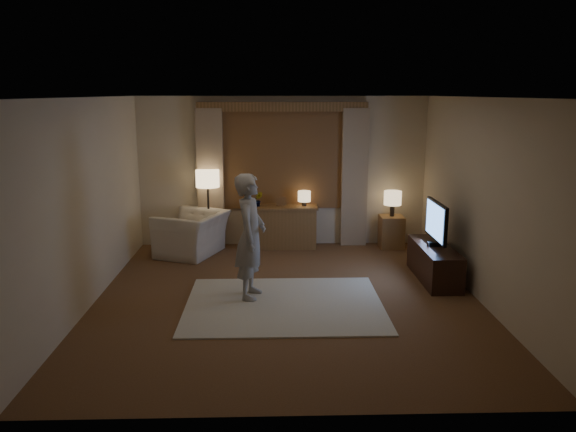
{
  "coord_description": "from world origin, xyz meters",
  "views": [
    {
      "loc": [
        -0.2,
        -6.98,
        2.66
      ],
      "look_at": [
        0.03,
        0.6,
        0.98
      ],
      "focal_mm": 35.0,
      "sensor_mm": 36.0,
      "label": 1
    }
  ],
  "objects_px": {
    "side_table": "(391,232)",
    "person": "(250,236)",
    "armchair": "(192,234)",
    "tv_stand": "(434,263)",
    "sideboard": "(281,228)"
  },
  "relations": [
    {
      "from": "sideboard",
      "to": "armchair",
      "type": "distance_m",
      "value": 1.54
    },
    {
      "from": "side_table",
      "to": "tv_stand",
      "type": "relative_size",
      "value": 0.4
    },
    {
      "from": "side_table",
      "to": "tv_stand",
      "type": "bearing_deg",
      "value": -81.48
    },
    {
      "from": "armchair",
      "to": "tv_stand",
      "type": "bearing_deg",
      "value": 90.61
    },
    {
      "from": "armchair",
      "to": "side_table",
      "type": "distance_m",
      "value": 3.43
    },
    {
      "from": "sideboard",
      "to": "side_table",
      "type": "height_order",
      "value": "sideboard"
    },
    {
      "from": "tv_stand",
      "to": "person",
      "type": "height_order",
      "value": "person"
    },
    {
      "from": "armchair",
      "to": "tv_stand",
      "type": "distance_m",
      "value": 3.93
    },
    {
      "from": "side_table",
      "to": "person",
      "type": "bearing_deg",
      "value": -134.52
    },
    {
      "from": "sideboard",
      "to": "tv_stand",
      "type": "relative_size",
      "value": 0.86
    },
    {
      "from": "sideboard",
      "to": "person",
      "type": "relative_size",
      "value": 0.73
    },
    {
      "from": "armchair",
      "to": "sideboard",
      "type": "bearing_deg",
      "value": 125.81
    },
    {
      "from": "person",
      "to": "armchair",
      "type": "bearing_deg",
      "value": 35.91
    },
    {
      "from": "person",
      "to": "tv_stand",
      "type": "bearing_deg",
      "value": -66.61
    },
    {
      "from": "armchair",
      "to": "tv_stand",
      "type": "relative_size",
      "value": 0.78
    }
  ]
}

